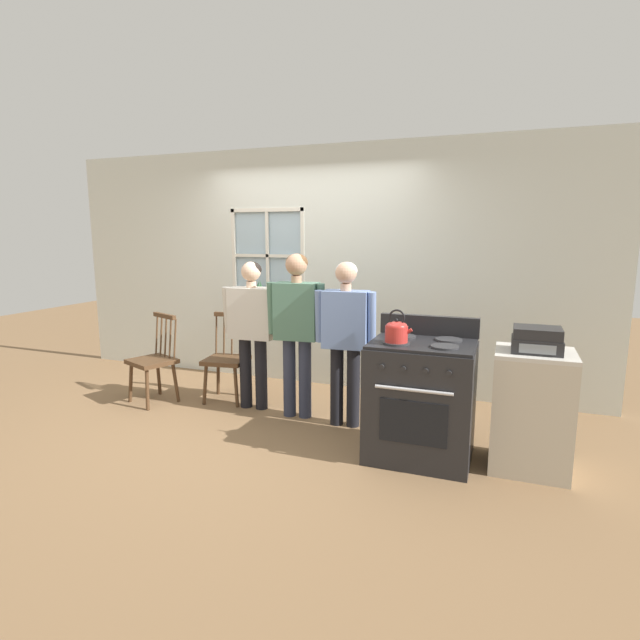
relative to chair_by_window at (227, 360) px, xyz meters
The scene contains 12 objects.
ground_plane 0.88m from the chair_by_window, 38.31° to the right, with size 16.00×16.00×0.00m, color brown.
wall_back 1.44m from the chair_by_window, 55.81° to the left, with size 6.40×0.16×2.70m.
chair_by_window is the anchor object (origin of this frame).
chair_near_wall 0.75m from the chair_by_window, 155.40° to the right, with size 0.54×0.53×0.92m.
person_elderly_left 0.60m from the chair_by_window, 17.61° to the right, with size 0.60×0.23×1.47m.
person_teen_center 1.03m from the chair_by_window, 11.69° to the right, with size 0.56×0.25×1.56m.
person_adult_right 1.47m from the chair_by_window, ahead, with size 0.56×0.24×1.50m.
stove 2.23m from the chair_by_window, 17.00° to the right, with size 0.79×0.68×1.08m.
kettle 2.18m from the chair_by_window, 21.85° to the right, with size 0.21×0.17×0.25m.
potted_plant 1.02m from the chair_by_window, 92.81° to the left, with size 0.14×0.14×0.27m.
side_counter 2.98m from the chair_by_window, 10.86° to the right, with size 0.55×0.50×0.90m.
stereo 3.03m from the chair_by_window, 11.25° to the right, with size 0.34×0.29×0.18m.
Camera 1 is at (2.10, -3.92, 1.74)m, focal length 28.00 mm.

